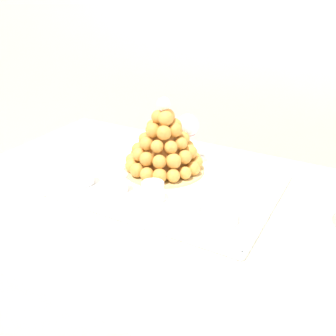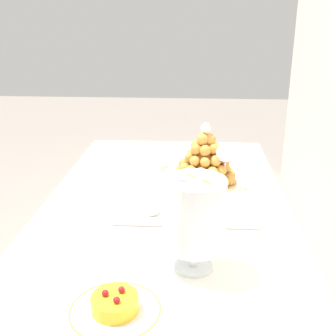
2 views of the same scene
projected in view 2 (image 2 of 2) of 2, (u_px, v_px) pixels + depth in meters
buffet_table at (165, 245)px, 1.33m from camera, size 1.47×0.78×0.79m
serving_tray at (187, 188)px, 1.43m from camera, size 0.55×0.43×0.02m
croquembouche at (205, 161)px, 1.45m from camera, size 0.23×0.23×0.21m
dessert_cup_left at (159, 161)px, 1.62m from camera, size 0.06×0.06×0.05m
dessert_cup_mid_left at (159, 171)px, 1.52m from camera, size 0.05×0.05×0.05m
dessert_cup_centre at (158, 181)px, 1.43m from camera, size 0.06×0.06×0.05m
dessert_cup_mid_right at (149, 193)px, 1.33m from camera, size 0.05×0.05×0.05m
dessert_cup_right at (151, 205)px, 1.24m from camera, size 0.05×0.05×0.05m
creme_brulee_ramekin at (198, 167)px, 1.59m from camera, size 0.09×0.09×0.02m
macaron_goblet at (194, 213)px, 0.95m from camera, size 0.14×0.14×0.24m
fruit_tart_plate at (115, 307)px, 0.84m from camera, size 0.19×0.19×0.05m
wine_glass at (225, 156)px, 1.40m from camera, size 0.07×0.07×0.16m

